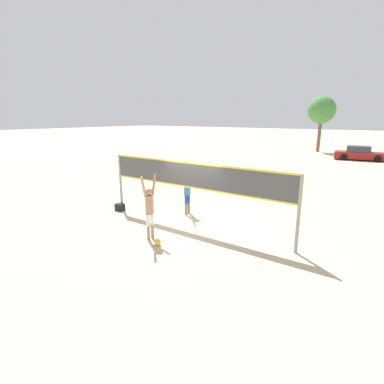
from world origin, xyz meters
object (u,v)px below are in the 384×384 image
at_px(player_blocker, 187,189).
at_px(volleyball, 158,242).
at_px(player_spiker, 149,206).
at_px(parked_car_near, 360,154).
at_px(gear_bag, 120,207).
at_px(volleyball_net, 192,181).
at_px(tree_left_cluster, 322,110).

bearing_deg(player_blocker, volleyball, 20.15).
bearing_deg(player_spiker, volleyball, -115.28).
xyz_separation_m(player_spiker, parked_car_near, (3.13, 26.27, -0.58)).
height_order(gear_bag, parked_car_near, parked_car_near).
relative_size(player_spiker, player_blocker, 1.07).
bearing_deg(gear_bag, parked_car_near, 75.24).
xyz_separation_m(volleyball_net, gear_bag, (-3.83, -0.25, -1.65)).
distance_m(player_spiker, tree_left_cluster, 31.84).
height_order(player_blocker, gear_bag, player_blocker).
relative_size(player_blocker, parked_car_near, 0.44).
distance_m(gear_bag, parked_car_near, 25.54).
xyz_separation_m(volleyball, gear_bag, (-3.95, 1.85, 0.04)).
height_order(volleyball, gear_bag, gear_bag).
bearing_deg(tree_left_cluster, volleyball_net, -85.21).
bearing_deg(tree_left_cluster, gear_bag, -92.57).
distance_m(player_blocker, tree_left_cluster, 28.86).
relative_size(volleyball_net, parked_car_near, 1.67).
bearing_deg(tree_left_cluster, parked_car_near, -45.73).
relative_size(player_spiker, gear_bag, 6.12).
relative_size(volleyball, gear_bag, 0.62).
distance_m(volleyball_net, parked_car_near, 24.62).
xyz_separation_m(player_blocker, parked_car_near, (3.75, 23.29, -0.49)).
bearing_deg(volleyball_net, volleyball, -86.85).
xyz_separation_m(volleyball, parked_car_near, (2.56, 26.54, 0.50)).
distance_m(player_blocker, volleyball, 3.61).
bearing_deg(tree_left_cluster, volleyball, -85.32).
relative_size(player_spiker, tree_left_cluster, 0.35).
bearing_deg(volleyball, player_spiker, 154.72).
bearing_deg(parked_car_near, gear_bag, -113.37).
xyz_separation_m(player_spiker, tree_left_cluster, (-2.03, 31.57, 3.66)).
xyz_separation_m(volleyball_net, parked_car_near, (2.67, 24.44, -1.20)).
relative_size(player_blocker, volleyball, 9.26).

